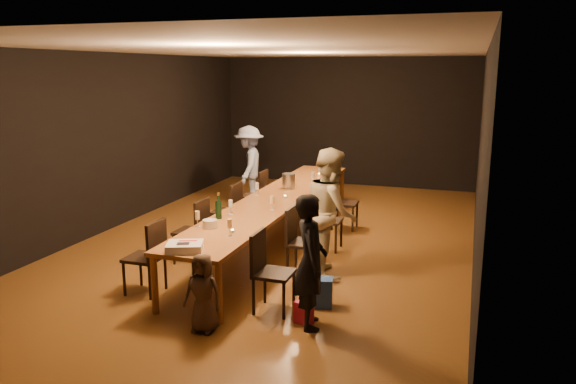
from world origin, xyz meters
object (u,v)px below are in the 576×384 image
(chair_right_3, at_px, (345,202))
(plate_stack, at_px, (210,224))
(table, at_px, (275,201))
(woman_tan, at_px, (331,212))
(chair_right_1, at_px, (305,242))
(chair_left_3, at_px, (254,195))
(chair_right_0, at_px, (274,272))
(chair_left_0, at_px, (144,257))
(woman_birthday, at_px, (311,261))
(chair_right_2, at_px, (327,220))
(chair_left_1, at_px, (191,231))
(child, at_px, (203,293))
(chair_left_2, at_px, (226,211))
(champagne_bottle, at_px, (218,206))
(ice_bucket, at_px, (289,181))
(man_blue, at_px, (249,165))
(birthday_cake, at_px, (185,247))

(chair_right_3, bearing_deg, plate_stack, -18.88)
(table, distance_m, woman_tan, 1.53)
(chair_right_3, height_order, woman_tan, woman_tan)
(chair_right_1, distance_m, chair_left_3, 2.94)
(chair_right_0, height_order, woman_tan, woman_tan)
(chair_right_3, distance_m, plate_stack, 3.27)
(chair_left_0, xyz_separation_m, chair_left_3, (0.00, 3.60, 0.00))
(chair_right_3, height_order, woman_birthday, woman_birthday)
(chair_left_3, relative_size, woman_tan, 0.54)
(woman_tan, bearing_deg, chair_right_3, -14.00)
(chair_right_2, relative_size, chair_left_1, 1.00)
(woman_tan, xyz_separation_m, child, (-0.84, -2.12, -0.43))
(chair_left_2, bearing_deg, champagne_bottle, -158.68)
(chair_right_1, xyz_separation_m, chair_right_2, (0.00, 1.20, 0.00))
(chair_left_1, relative_size, chair_left_2, 1.00)
(chair_left_1, relative_size, woman_birthday, 0.64)
(champagne_bottle, bearing_deg, chair_right_0, -40.51)
(chair_right_0, relative_size, chair_left_2, 1.00)
(plate_stack, bearing_deg, chair_left_2, 109.11)
(woman_tan, distance_m, ice_bucket, 2.12)
(chair_left_1, relative_size, woman_tan, 0.54)
(ice_bucket, bearing_deg, man_blue, 130.77)
(chair_right_0, relative_size, champagne_bottle, 2.59)
(chair_left_1, bearing_deg, chair_right_1, -90.00)
(chair_right_1, relative_size, plate_stack, 4.97)
(chair_left_1, height_order, woman_birthday, woman_birthday)
(woman_tan, relative_size, birthday_cake, 3.58)
(chair_right_3, relative_size, chair_left_0, 1.00)
(chair_left_2, xyz_separation_m, chair_left_3, (0.00, 1.20, 0.00))
(chair_right_2, xyz_separation_m, chair_right_3, (0.00, 1.20, 0.00))
(chair_right_3, distance_m, chair_left_3, 1.70)
(chair_right_0, xyz_separation_m, champagne_bottle, (-1.15, 0.98, 0.46))
(table, relative_size, woman_birthday, 4.10)
(chair_right_2, xyz_separation_m, birthday_cake, (-0.91, -2.79, 0.33))
(chair_right_1, height_order, chair_right_2, same)
(chair_right_1, height_order, chair_left_0, same)
(table, distance_m, chair_left_1, 1.49)
(chair_left_1, distance_m, woman_birthday, 2.64)
(man_blue, bearing_deg, table, 17.72)
(child, bearing_deg, chair_right_1, 73.45)
(table, xyz_separation_m, chair_left_2, (-0.85, 0.00, -0.24))
(chair_left_1, xyz_separation_m, chair_left_3, (0.00, 2.40, 0.00))
(table, distance_m, chair_right_3, 1.49)
(plate_stack, bearing_deg, table, 83.87)
(chair_right_0, bearing_deg, birthday_cake, -67.05)
(chair_right_0, height_order, chair_right_1, same)
(ice_bucket, bearing_deg, plate_stack, -93.70)
(plate_stack, bearing_deg, woman_tan, 33.10)
(man_blue, bearing_deg, chair_right_3, 49.34)
(birthday_cake, bearing_deg, child, -62.29)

